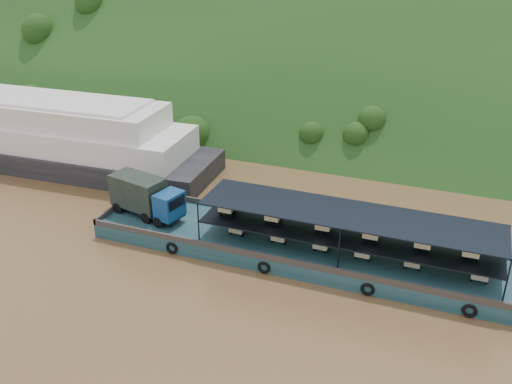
% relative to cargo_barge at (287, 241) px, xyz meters
% --- Properties ---
extents(ground, '(160.00, 160.00, 0.00)m').
position_rel_cargo_barge_xyz_m(ground, '(-2.08, 0.69, -1.16)').
color(ground, brown).
rests_on(ground, ground).
extents(hillside, '(140.00, 39.60, 39.60)m').
position_rel_cargo_barge_xyz_m(hillside, '(-2.08, 36.69, -1.16)').
color(hillside, '#173413').
rests_on(hillside, ground).
extents(cargo_barge, '(35.08, 7.18, 4.68)m').
position_rel_cargo_barge_xyz_m(cargo_barge, '(0.00, 0.00, 0.00)').
color(cargo_barge, '#12363F').
rests_on(cargo_barge, ground).
extents(passenger_ferry, '(37.48, 10.91, 7.51)m').
position_rel_cargo_barge_xyz_m(passenger_ferry, '(-30.12, 8.97, 2.09)').
color(passenger_ferry, black).
rests_on(passenger_ferry, ground).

